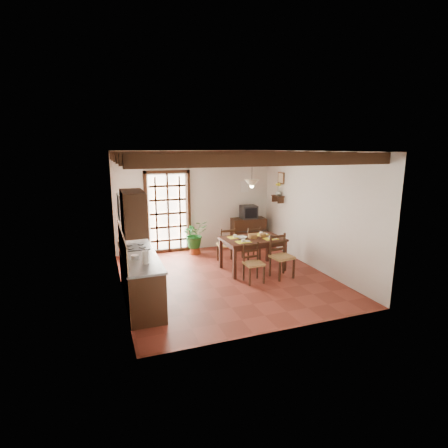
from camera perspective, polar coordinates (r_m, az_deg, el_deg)
name	(u,v)px	position (r m, az deg, el deg)	size (l,w,h in m)	color
ground_plane	(226,277)	(7.98, 0.31, -8.73)	(5.00, 5.00, 0.00)	maroon
room_shell	(226,198)	(7.52, 0.33, 4.29)	(4.52, 5.02, 2.81)	silver
ceiling_beams	(226,157)	(7.45, 0.34, 10.96)	(4.50, 4.34, 0.20)	black
french_door	(168,211)	(9.75, -9.14, 2.17)	(1.26, 0.11, 2.32)	white
kitchen_counter	(140,278)	(6.85, -13.56, -8.49)	(0.64, 2.25, 1.38)	black
upper_cabinet	(133,213)	(5.80, -14.60, 1.82)	(0.35, 0.80, 0.70)	black
range_hood	(128,207)	(7.05, -15.37, 2.63)	(0.38, 0.60, 0.54)	white
counter_items	(138,252)	(6.78, -13.85, -4.39)	(0.50, 1.43, 0.25)	black
dining_table	(253,242)	(8.33, 4.68, -2.97)	(1.48, 1.00, 0.77)	#3A1C13
chair_near_left	(253,270)	(7.68, 4.83, -7.52)	(0.40, 0.38, 0.85)	#AC8349
chair_near_right	(281,264)	(8.01, 9.36, -6.50)	(0.51, 0.49, 0.97)	#AC8349
chair_far_left	(226,251)	(8.92, 0.39, -4.49)	(0.46, 0.44, 0.92)	#AC8349
chair_far_right	(251,249)	(9.22, 4.48, -4.04)	(0.44, 0.42, 0.88)	#AC8349
table_setting	(253,236)	(8.29, 4.70, -1.97)	(1.04, 0.69, 0.10)	yellow
table_bowl	(242,238)	(8.23, 2.96, -2.23)	(0.22, 0.22, 0.05)	white
sideboard	(248,232)	(10.38, 3.99, -1.34)	(0.99, 0.45, 0.84)	black
crt_tv	(249,212)	(10.25, 4.05, 1.97)	(0.47, 0.43, 0.38)	black
fuse_box	(244,187)	(10.37, 3.35, 6.12)	(0.25, 0.03, 0.32)	white
plant_pot	(195,250)	(9.71, -4.76, -4.22)	(0.32, 0.32, 0.20)	maroon
potted_plant	(195,234)	(9.59, -4.81, -1.58)	(1.76, 1.51, 1.96)	#144C19
wall_shelf	(278,197)	(9.90, 8.77, 4.30)	(0.20, 0.42, 0.20)	black
shelf_vase	(278,193)	(9.88, 8.80, 5.10)	(0.15, 0.15, 0.15)	#B2BFB2
shelf_flowers	(278,185)	(9.85, 8.84, 6.30)	(0.14, 0.14, 0.36)	yellow
framed_picture	(281,178)	(9.88, 9.30, 7.42)	(0.03, 0.32, 0.32)	brown
pendant_lamp	(252,183)	(8.16, 4.56, 6.74)	(0.36, 0.36, 0.84)	black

